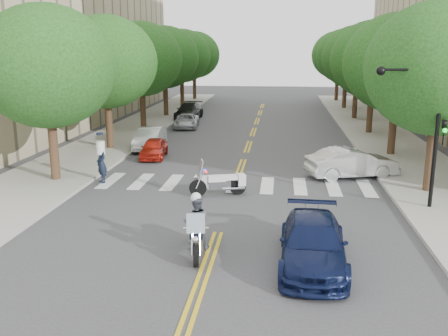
% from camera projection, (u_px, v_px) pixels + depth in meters
% --- Properties ---
extents(ground, '(140.00, 140.00, 0.00)m').
position_uv_depth(ground, '(218.00, 233.00, 17.78)').
color(ground, '#38383A').
rests_on(ground, ground).
extents(sidewalk_left, '(5.00, 60.00, 0.15)m').
position_uv_depth(sidewalk_left, '(135.00, 129.00, 40.06)').
color(sidewalk_left, '#9E9991').
rests_on(sidewalk_left, ground).
extents(sidewalk_right, '(5.00, 60.00, 0.15)m').
position_uv_depth(sidewalk_right, '(378.00, 133.00, 37.96)').
color(sidewalk_right, '#9E9991').
rests_on(sidewalk_right, ground).
extents(tree_l_0, '(6.40, 6.40, 8.45)m').
position_uv_depth(tree_l_0, '(47.00, 67.00, 23.24)').
color(tree_l_0, '#382316').
rests_on(tree_l_0, ground).
extents(tree_l_1, '(6.40, 6.40, 8.45)m').
position_uv_depth(tree_l_1, '(106.00, 62.00, 30.97)').
color(tree_l_1, '#382316').
rests_on(tree_l_1, ground).
extents(tree_l_2, '(6.40, 6.40, 8.45)m').
position_uv_depth(tree_l_2, '(141.00, 59.00, 38.70)').
color(tree_l_2, '#382316').
rests_on(tree_l_2, ground).
extents(tree_l_3, '(6.40, 6.40, 8.45)m').
position_uv_depth(tree_l_3, '(165.00, 57.00, 46.42)').
color(tree_l_3, '#382316').
rests_on(tree_l_3, ground).
extents(tree_l_4, '(6.40, 6.40, 8.45)m').
position_uv_depth(tree_l_4, '(181.00, 56.00, 54.15)').
color(tree_l_4, '#382316').
rests_on(tree_l_4, ground).
extents(tree_l_5, '(6.40, 6.40, 8.45)m').
position_uv_depth(tree_l_5, '(194.00, 55.00, 61.87)').
color(tree_l_5, '#382316').
rests_on(tree_l_5, ground).
extents(tree_r_0, '(6.40, 6.40, 8.45)m').
position_uv_depth(tree_r_0, '(440.00, 68.00, 21.30)').
color(tree_r_0, '#382316').
rests_on(tree_r_0, ground).
extents(tree_r_1, '(6.40, 6.40, 8.45)m').
position_uv_depth(tree_r_1, '(398.00, 63.00, 29.02)').
color(tree_r_1, '#382316').
rests_on(tree_r_1, ground).
extents(tree_r_2, '(6.40, 6.40, 8.45)m').
position_uv_depth(tree_r_2, '(374.00, 60.00, 36.75)').
color(tree_r_2, '#382316').
rests_on(tree_r_2, ground).
extents(tree_r_3, '(6.40, 6.40, 8.45)m').
position_uv_depth(tree_r_3, '(358.00, 58.00, 44.48)').
color(tree_r_3, '#382316').
rests_on(tree_r_3, ground).
extents(tree_r_4, '(6.40, 6.40, 8.45)m').
position_uv_depth(tree_r_4, '(347.00, 56.00, 52.20)').
color(tree_r_4, '#382316').
rests_on(tree_r_4, ground).
extents(tree_r_5, '(6.40, 6.40, 8.45)m').
position_uv_depth(tree_r_5, '(338.00, 55.00, 59.93)').
color(tree_r_5, '#382316').
rests_on(tree_r_5, ground).
extents(traffic_signal_pole, '(2.82, 0.42, 6.00)m').
position_uv_depth(traffic_signal_pole, '(425.00, 119.00, 19.43)').
color(traffic_signal_pole, black).
rests_on(traffic_signal_pole, ground).
extents(motorcycle_police, '(0.93, 2.50, 2.04)m').
position_uv_depth(motorcycle_police, '(196.00, 226.00, 15.79)').
color(motorcycle_police, black).
rests_on(motorcycle_police, ground).
extents(motorcycle_parked, '(2.49, 1.13, 1.65)m').
position_uv_depth(motorcycle_parked, '(223.00, 183.00, 22.18)').
color(motorcycle_parked, black).
rests_on(motorcycle_parked, ground).
extents(officer_standing, '(0.83, 0.86, 1.98)m').
position_uv_depth(officer_standing, '(102.00, 163.00, 24.12)').
color(officer_standing, black).
rests_on(officer_standing, ground).
extents(convertible, '(4.87, 3.01, 1.51)m').
position_uv_depth(convertible, '(352.00, 163.00, 25.18)').
color(convertible, silver).
rests_on(convertible, ground).
extents(sedan_blue, '(2.13, 4.90, 1.40)m').
position_uv_depth(sedan_blue, '(313.00, 243.00, 14.96)').
color(sedan_blue, '#0D1537').
rests_on(sedan_blue, ground).
extents(parked_car_a, '(1.65, 3.52, 1.16)m').
position_uv_depth(parked_car_a, '(154.00, 148.00, 29.76)').
color(parked_car_a, red).
rests_on(parked_car_a, ground).
extents(parked_car_b, '(1.63, 4.25, 1.38)m').
position_uv_depth(parked_car_b, '(150.00, 138.00, 32.32)').
color(parked_car_b, silver).
rests_on(parked_car_b, ground).
extents(parked_car_c, '(2.27, 4.22, 1.13)m').
position_uv_depth(parked_car_c, '(186.00, 121.00, 40.96)').
color(parked_car_c, silver).
rests_on(parked_car_c, ground).
extents(parked_car_d, '(2.11, 5.11, 1.48)m').
position_uv_depth(parked_car_d, '(189.00, 111.00, 45.83)').
color(parked_car_d, black).
rests_on(parked_car_d, ground).
extents(parked_car_e, '(1.94, 4.16, 1.38)m').
position_uv_depth(parked_car_e, '(192.00, 110.00, 47.35)').
color(parked_car_e, '#A5A6AB').
rests_on(parked_car_e, ground).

